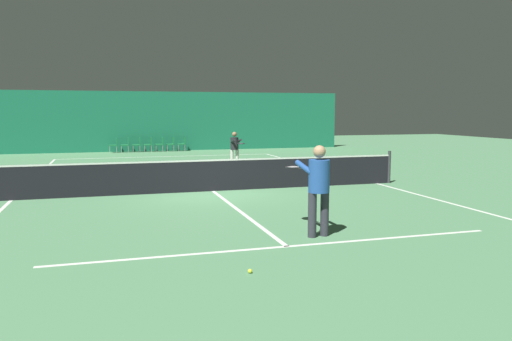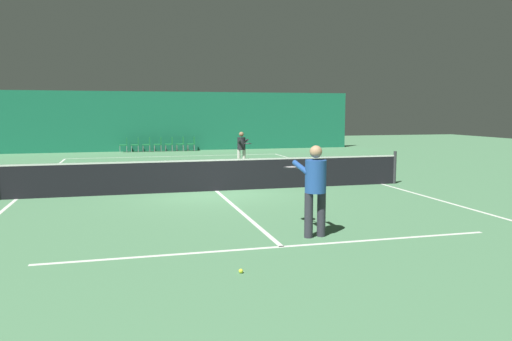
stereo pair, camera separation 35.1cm
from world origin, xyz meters
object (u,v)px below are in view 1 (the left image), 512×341
object	(u,v)px
courtside_chair_2	(138,144)
courtside_chair_6	(182,143)
courtside_chair_1	(126,144)
tennis_ball	(250,271)
courtside_chair_0	(114,144)
courtside_chair_3	(149,143)
courtside_chair_5	(171,143)
player_near	(318,184)
courtside_chair_4	(160,143)
tennis_net	(213,174)
player_far	(235,147)

from	to	relation	value
courtside_chair_2	courtside_chair_6	xyz separation A→B (m)	(2.61, 0.00, 0.00)
courtside_chair_1	tennis_ball	distance (m)	22.96
courtside_chair_0	tennis_ball	size ratio (longest dim) A/B	12.73
courtside_chair_3	tennis_ball	xyz separation A→B (m)	(-0.39, -22.93, -0.45)
courtside_chair_5	tennis_ball	distance (m)	23.00
player_near	tennis_ball	world-z (taller)	player_near
courtside_chair_0	courtside_chair_5	bearing A→B (deg)	90.00
courtside_chair_0	tennis_ball	xyz separation A→B (m)	(1.57, -22.93, -0.45)
courtside_chair_4	courtside_chair_6	world-z (taller)	same
tennis_ball	tennis_net	bearing A→B (deg)	82.33
courtside_chair_2	courtside_chair_4	distance (m)	1.31
courtside_chair_0	player_near	bearing A→B (deg)	9.14
courtside_chair_2	player_far	bearing A→B (deg)	20.94
courtside_chair_1	courtside_chair_5	size ratio (longest dim) A/B	1.00
courtside_chair_5	tennis_ball	xyz separation A→B (m)	(-1.70, -22.93, -0.45)
player_near	courtside_chair_0	size ratio (longest dim) A/B	2.07
courtside_chair_0	courtside_chair_6	xyz separation A→B (m)	(3.92, 0.00, 0.00)
courtside_chair_6	tennis_net	bearing A→B (deg)	-4.94
courtside_chair_1	courtside_chair_3	size ratio (longest dim) A/B	1.00
courtside_chair_2	tennis_ball	xyz separation A→B (m)	(0.26, -22.93, -0.45)
courtside_chair_0	courtside_chair_3	xyz separation A→B (m)	(1.96, 0.00, 0.00)
player_far	courtside_chair_0	xyz separation A→B (m)	(-4.82, 9.19, -0.39)
player_near	tennis_ball	bearing A→B (deg)	126.24
courtside_chair_1	courtside_chair_6	size ratio (longest dim) A/B	1.00
courtside_chair_1	courtside_chair_5	world-z (taller)	same
tennis_net	courtside_chair_4	world-z (taller)	tennis_net
tennis_net	player_far	distance (m)	6.53
courtside_chair_5	tennis_ball	size ratio (longest dim) A/B	12.73
courtside_chair_4	courtside_chair_0	bearing A→B (deg)	-90.00
courtside_chair_2	courtside_chair_3	size ratio (longest dim) A/B	1.00
courtside_chair_3	courtside_chair_0	bearing A→B (deg)	-90.00
courtside_chair_2	tennis_net	bearing A→B (deg)	4.81
courtside_chair_4	courtside_chair_5	world-z (taller)	same
courtside_chair_6	tennis_ball	world-z (taller)	courtside_chair_6
courtside_chair_4	courtside_chair_6	xyz separation A→B (m)	(1.31, 0.00, 0.00)
courtside_chair_5	courtside_chair_4	bearing A→B (deg)	-90.00
courtside_chair_2	courtside_chair_4	bearing A→B (deg)	90.00
courtside_chair_4	tennis_ball	xyz separation A→B (m)	(-1.04, -22.93, -0.45)
courtside_chair_0	courtside_chair_6	distance (m)	3.92
player_near	courtside_chair_5	bearing A→B (deg)	-7.19
courtside_chair_2	courtside_chair_4	xyz separation A→B (m)	(1.31, 0.00, 0.00)
player_near	courtside_chair_1	world-z (taller)	player_near
courtside_chair_1	courtside_chair_6	world-z (taller)	same
tennis_net	courtside_chair_5	xyz separation A→B (m)	(0.67, 15.32, -0.03)
player_far	courtside_chair_4	distance (m)	9.46
courtside_chair_6	tennis_ball	distance (m)	23.06
courtside_chair_0	courtside_chair_4	world-z (taller)	same
courtside_chair_1	courtside_chair_3	xyz separation A→B (m)	(1.31, 0.00, 0.00)
courtside_chair_6	courtside_chair_5	bearing A→B (deg)	-90.00
courtside_chair_3	courtside_chair_4	world-z (taller)	same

